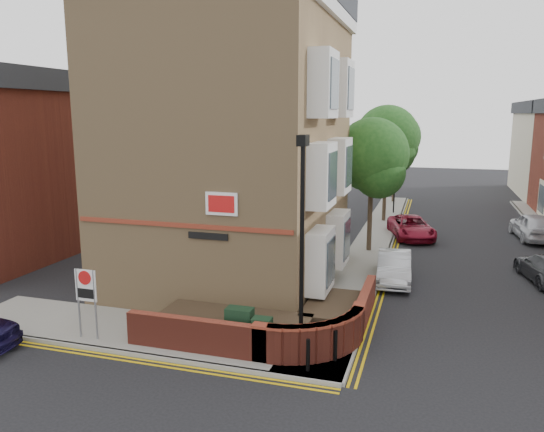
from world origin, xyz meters
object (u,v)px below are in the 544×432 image
Objects in this scene: utility_cabinet_large at (240,327)px; silver_car_near at (394,267)px; lamppost at (302,247)px; zone_sign at (86,291)px.

silver_car_near is (3.90, 8.07, -0.09)m from utility_cabinet_large.
utility_cabinet_large is at bearing -119.76° from silver_car_near.
silver_car_near is (2.00, 8.17, -2.71)m from lamppost.
silver_car_near is at bearing 64.20° from utility_cabinet_large.
lamppost is at bearing -3.01° from utility_cabinet_large.
zone_sign reaches higher than utility_cabinet_large.
zone_sign is (-4.70, -0.80, 0.92)m from utility_cabinet_large.
zone_sign is at bearing -170.31° from utility_cabinet_large.
silver_car_near is at bearing 76.24° from lamppost.
silver_car_near is at bearing 45.89° from zone_sign.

